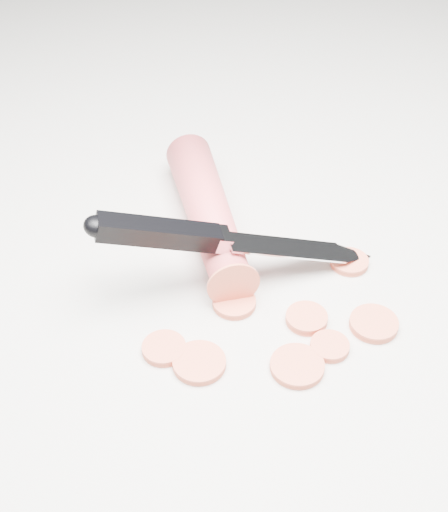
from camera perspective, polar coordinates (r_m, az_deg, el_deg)
ground at (r=0.57m, az=2.53°, el=-2.38°), size 2.40×2.40×0.00m
carrot at (r=0.60m, az=-1.25°, el=3.54°), size 0.10×0.18×0.04m
carrot_slice_0 at (r=0.52m, az=-4.82°, el=-7.37°), size 0.03×0.03×0.01m
carrot_slice_1 at (r=0.51m, az=5.87°, el=-8.75°), size 0.04×0.04×0.01m
carrot_slice_2 at (r=0.55m, az=0.82°, el=-3.74°), size 0.03×0.03×0.01m
carrot_slice_3 at (r=0.59m, az=10.00°, el=-0.47°), size 0.03×0.03×0.01m
carrot_slice_4 at (r=0.55m, az=11.90°, el=-5.32°), size 0.04×0.04×0.01m
carrot_slice_5 at (r=0.51m, az=-1.99°, el=-8.53°), size 0.04×0.04×0.01m
carrot_slice_6 at (r=0.54m, az=6.63°, el=-4.97°), size 0.03×0.03×0.01m
carrot_slice_7 at (r=0.53m, az=8.45°, el=-7.16°), size 0.03×0.03×0.01m
kitchen_knife at (r=0.55m, az=1.13°, el=1.49°), size 0.22×0.11×0.08m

